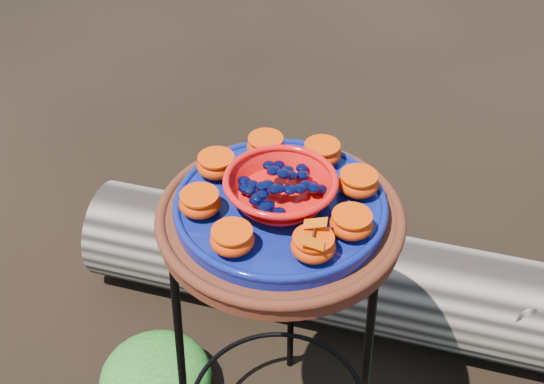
# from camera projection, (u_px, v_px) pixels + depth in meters

# --- Properties ---
(plant_stand) EXTENTS (0.44, 0.44, 0.70)m
(plant_stand) POSITION_uv_depth(u_px,v_px,m) (279.00, 350.00, 1.42)
(plant_stand) COLOR black
(plant_stand) RESTS_ON ground
(terracotta_saucer) EXTENTS (0.42, 0.42, 0.03)m
(terracotta_saucer) POSITION_uv_depth(u_px,v_px,m) (280.00, 220.00, 1.18)
(terracotta_saucer) COLOR #3D1E0A
(terracotta_saucer) RESTS_ON plant_stand
(cobalt_plate) EXTENTS (0.36, 0.36, 0.02)m
(cobalt_plate) POSITION_uv_depth(u_px,v_px,m) (280.00, 207.00, 1.17)
(cobalt_plate) COLOR #06024C
(cobalt_plate) RESTS_ON terracotta_saucer
(red_bowl) EXTENTS (0.18, 0.18, 0.05)m
(red_bowl) POSITION_uv_depth(u_px,v_px,m) (280.00, 190.00, 1.14)
(red_bowl) COLOR red
(red_bowl) RESTS_ON cobalt_plate
(glass_gems) EXTENTS (0.14, 0.14, 0.02)m
(glass_gems) POSITION_uv_depth(u_px,v_px,m) (281.00, 173.00, 1.12)
(glass_gems) COLOR black
(glass_gems) RESTS_ON red_bowl
(orange_half_0) EXTENTS (0.07, 0.07, 0.04)m
(orange_half_0) POSITION_uv_depth(u_px,v_px,m) (313.00, 246.00, 1.05)
(orange_half_0) COLOR #C80505
(orange_half_0) RESTS_ON cobalt_plate
(orange_half_1) EXTENTS (0.07, 0.07, 0.04)m
(orange_half_1) POSITION_uv_depth(u_px,v_px,m) (351.00, 224.00, 1.09)
(orange_half_1) COLOR #C80505
(orange_half_1) RESTS_ON cobalt_plate
(orange_half_2) EXTENTS (0.07, 0.07, 0.04)m
(orange_half_2) POSITION_uv_depth(u_px,v_px,m) (358.00, 183.00, 1.17)
(orange_half_2) COLOR #C80505
(orange_half_2) RESTS_ON cobalt_plate
(orange_half_3) EXTENTS (0.07, 0.07, 0.04)m
(orange_half_3) POSITION_uv_depth(u_px,v_px,m) (322.00, 153.00, 1.23)
(orange_half_3) COLOR #C80505
(orange_half_3) RESTS_ON cobalt_plate
(orange_half_4) EXTENTS (0.07, 0.07, 0.04)m
(orange_half_4) POSITION_uv_depth(u_px,v_px,m) (266.00, 146.00, 1.25)
(orange_half_4) COLOR #C80505
(orange_half_4) RESTS_ON cobalt_plate
(orange_half_5) EXTENTS (0.07, 0.07, 0.04)m
(orange_half_5) POSITION_uv_depth(u_px,v_px,m) (216.00, 165.00, 1.20)
(orange_half_5) COLOR #C80505
(orange_half_5) RESTS_ON cobalt_plate
(orange_half_6) EXTENTS (0.07, 0.07, 0.04)m
(orange_half_6) POSITION_uv_depth(u_px,v_px,m) (200.00, 203.00, 1.13)
(orange_half_6) COLOR #C80505
(orange_half_6) RESTS_ON cobalt_plate
(orange_half_7) EXTENTS (0.07, 0.07, 0.04)m
(orange_half_7) POSITION_uv_depth(u_px,v_px,m) (232.00, 240.00, 1.06)
(orange_half_7) COLOR #C80505
(orange_half_7) RESTS_ON cobalt_plate
(butterfly) EXTENTS (0.08, 0.05, 0.01)m
(butterfly) POSITION_uv_depth(u_px,v_px,m) (314.00, 234.00, 1.03)
(butterfly) COLOR #CF4603
(butterfly) RESTS_ON orange_half_0
(driftwood_log) EXTENTS (1.53, 0.58, 0.28)m
(driftwood_log) POSITION_uv_depth(u_px,v_px,m) (353.00, 278.00, 1.86)
(driftwood_log) COLOR black
(driftwood_log) RESTS_ON ground
(foliage_left) EXTENTS (0.28, 0.28, 0.14)m
(foliage_left) POSITION_uv_depth(u_px,v_px,m) (156.00, 376.00, 1.70)
(foliage_left) COLOR #15440D
(foliage_left) RESTS_ON ground
(foliage_back) EXTENTS (0.29, 0.29, 0.14)m
(foliage_back) POSITION_uv_depth(u_px,v_px,m) (267.00, 270.00, 1.98)
(foliage_back) COLOR #15440D
(foliage_back) RESTS_ON ground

